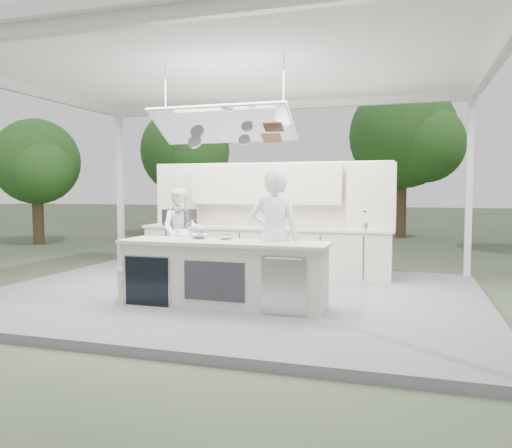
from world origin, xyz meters
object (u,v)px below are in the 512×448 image
(head_chef, at_px, (274,238))
(sous_chef, at_px, (182,231))
(back_counter, at_px, (264,250))
(demo_island, at_px, (221,273))

(head_chef, relative_size, sous_chef, 1.15)
(back_counter, distance_m, head_chef, 2.81)
(sous_chef, bearing_deg, back_counter, 1.26)
(demo_island, bearing_deg, sous_chef, 126.80)
(back_counter, distance_m, sous_chef, 1.69)
(back_counter, xyz_separation_m, head_chef, (0.92, -2.60, 0.52))
(demo_island, relative_size, head_chef, 1.56)
(demo_island, distance_m, back_counter, 2.82)
(demo_island, distance_m, head_chef, 0.93)
(demo_island, relative_size, sous_chef, 1.79)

